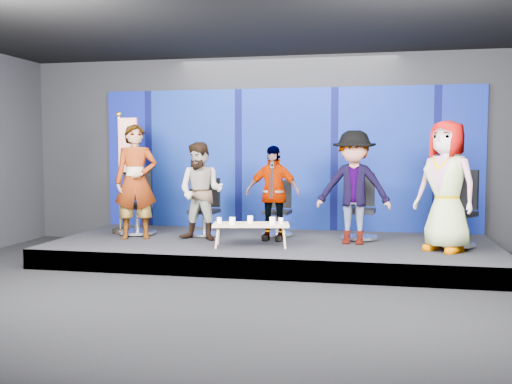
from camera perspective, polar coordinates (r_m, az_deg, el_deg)
ground at (r=6.93m, az=-1.96°, el=-10.61°), size 10.00×10.00×0.00m
room_walls at (r=6.72m, az=-2.02°, el=9.83°), size 10.02×8.02×3.51m
riser at (r=9.29m, az=1.64°, el=-5.83°), size 7.00×3.00×0.30m
backdrop at (r=10.58m, az=3.00°, el=3.30°), size 7.00×0.08×2.60m
chair_a at (r=10.18m, az=-11.79°, el=-1.98°), size 0.85×0.85×1.17m
panelist_a at (r=9.63m, az=-11.92°, el=1.02°), size 0.81×0.67×1.89m
chair_b at (r=9.83m, az=-5.10°, el=-2.48°), size 0.62×0.62×0.99m
panelist_b at (r=9.29m, az=-5.52°, el=0.06°), size 0.84×0.69×1.60m
chair_c at (r=9.79m, az=2.20°, el=-2.56°), size 0.58×0.58×0.95m
panelist_c at (r=9.26m, az=1.68°, el=-0.11°), size 0.93×0.45×1.54m
chair_d at (r=9.56m, az=10.33°, el=-2.51°), size 0.66×0.66×1.09m
panelist_d at (r=9.02m, az=9.74°, el=0.45°), size 1.19×0.74×1.77m
chair_e at (r=9.23m, az=19.33°, el=-2.77°), size 0.92×0.92×1.17m
panelist_e at (r=8.69m, az=18.49°, el=0.56°), size 1.10×1.04×1.90m
coffee_table at (r=8.69m, az=-0.51°, el=-3.35°), size 1.22×0.70×0.35m
mug_a at (r=8.76m, az=-3.70°, el=-2.82°), size 0.07×0.07×0.09m
mug_b at (r=8.59m, az=-2.39°, el=-2.89°), size 0.09×0.09×0.11m
mug_c at (r=8.80m, az=-0.59°, el=-2.73°), size 0.09×0.09×0.10m
mug_d at (r=8.62m, az=1.65°, el=-2.87°), size 0.09×0.09×0.11m
mug_e at (r=8.71m, az=2.50°, el=-2.87°), size 0.07×0.07×0.09m
flag_stand at (r=10.19m, az=-12.98°, el=2.22°), size 0.49×0.28×2.14m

